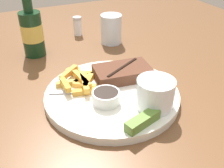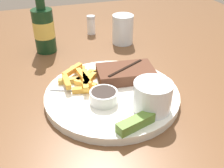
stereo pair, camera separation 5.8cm
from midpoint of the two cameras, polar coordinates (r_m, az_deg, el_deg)
name	(u,v)px [view 2 (the right image)]	position (r m, az deg, el deg)	size (l,w,h in m)	color
dining_table	(112,117)	(0.64, 2.63, -7.38)	(1.50, 1.58, 0.76)	brown
dinner_plate	(112,95)	(0.60, 2.79, -2.44)	(0.30, 0.30, 0.02)	silver
steak_portion	(125,73)	(0.64, 5.57, 2.29)	(0.14, 0.10, 0.03)	#512D1E
fries_pile	(83,78)	(0.62, -3.71, 1.22)	(0.12, 0.13, 0.02)	gold
coleslaw_cup	(153,95)	(0.53, 11.94, -2.45)	(0.08, 0.08, 0.06)	white
dipping_sauce_cup	(104,96)	(0.55, 1.20, -2.77)	(0.06, 0.06, 0.03)	silver
pickle_spear	(136,123)	(0.50, 8.55, -8.47)	(0.08, 0.04, 0.02)	#567A2D
fork_utensil	(77,90)	(0.60, -4.90, -1.32)	(0.13, 0.06, 0.00)	#B7B7BC
knife_utensil	(111,81)	(0.62, 2.45, 0.51)	(0.09, 0.15, 0.01)	#B7B7BC
beer_bottle	(44,28)	(0.81, -12.63, 11.76)	(0.06, 0.06, 0.21)	#143319
drinking_glass	(123,29)	(0.86, 4.33, 11.73)	(0.07, 0.07, 0.09)	silver
salt_shaker	(91,25)	(0.94, -2.78, 12.71)	(0.03, 0.03, 0.07)	white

